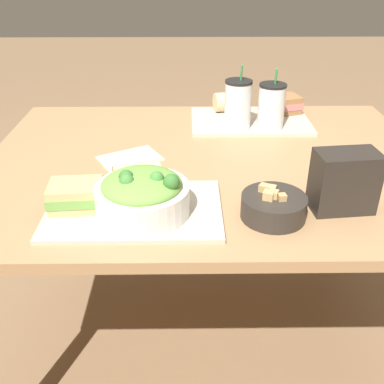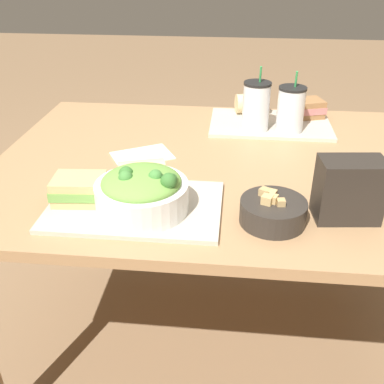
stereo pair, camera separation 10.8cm
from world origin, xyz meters
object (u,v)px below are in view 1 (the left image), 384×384
(soup_bowl, at_px, (273,206))
(napkin_folded, at_px, (130,158))
(sandwich_far, at_px, (281,105))
(drink_cup_dark, at_px, (238,106))
(salad_bowl, at_px, (143,194))
(baguette_near, at_px, (138,176))
(drink_cup_red, at_px, (271,107))
(baguette_far, at_px, (231,102))
(sandwich_near, at_px, (76,196))
(chip_bag, at_px, (344,181))

(soup_bowl, xyz_separation_m, napkin_folded, (-0.38, 0.34, -0.03))
(sandwich_far, distance_m, drink_cup_dark, 0.24)
(sandwich_far, bearing_deg, soup_bowl, -119.18)
(salad_bowl, distance_m, sandwich_far, 0.85)
(baguette_near, bearing_deg, sandwich_far, -57.13)
(drink_cup_red, xyz_separation_m, napkin_folded, (-0.46, -0.23, -0.08))
(baguette_far, height_order, napkin_folded, baguette_far)
(drink_cup_red, bearing_deg, soup_bowl, -98.49)
(soup_bowl, height_order, sandwich_near, same)
(salad_bowl, xyz_separation_m, soup_bowl, (0.31, -0.00, -0.03))
(chip_bag, distance_m, napkin_folded, 0.63)
(soup_bowl, relative_size, drink_cup_dark, 0.72)
(napkin_folded, bearing_deg, soup_bowl, -41.42)
(baguette_near, bearing_deg, soup_bowl, -128.55)
(sandwich_near, distance_m, chip_bag, 0.65)
(sandwich_near, xyz_separation_m, sandwich_far, (0.62, 0.68, 0.00))
(salad_bowl, relative_size, sandwich_far, 1.36)
(sandwich_near, height_order, drink_cup_dark, drink_cup_dark)
(baguette_far, bearing_deg, drink_cup_red, -157.55)
(baguette_far, distance_m, drink_cup_red, 0.22)
(sandwich_near, relative_size, baguette_near, 1.00)
(drink_cup_red, height_order, chip_bag, drink_cup_red)
(drink_cup_red, bearing_deg, baguette_far, 124.37)
(sandwich_far, xyz_separation_m, baguette_far, (-0.19, 0.03, 0.00))
(sandwich_near, distance_m, sandwich_far, 0.92)
(soup_bowl, bearing_deg, napkin_folded, 138.58)
(sandwich_near, bearing_deg, salad_bowl, -13.65)
(baguette_near, bearing_deg, chip_bag, -117.61)
(baguette_far, bearing_deg, napkin_folded, 127.95)
(chip_bag, bearing_deg, soup_bowl, -173.55)
(salad_bowl, xyz_separation_m, baguette_far, (0.27, 0.74, -0.02))
(soup_bowl, height_order, drink_cup_red, drink_cup_red)
(sandwich_near, height_order, baguette_far, baguette_far)
(baguette_far, relative_size, drink_cup_dark, 0.60)
(sandwich_near, distance_m, baguette_near, 0.17)
(drink_cup_dark, height_order, drink_cup_red, drink_cup_dark)
(soup_bowl, relative_size, sandwich_near, 1.14)
(drink_cup_dark, bearing_deg, sandwich_far, 39.83)
(sandwich_far, height_order, napkin_folded, sandwich_far)
(salad_bowl, height_order, drink_cup_dark, drink_cup_dark)
(napkin_folded, bearing_deg, baguette_far, 49.88)
(drink_cup_dark, relative_size, chip_bag, 1.39)
(sandwich_far, bearing_deg, salad_bowl, -140.36)
(baguette_near, relative_size, baguette_far, 1.03)
(salad_bowl, xyz_separation_m, napkin_folded, (-0.07, 0.33, -0.06))
(salad_bowl, bearing_deg, sandwich_far, 57.07)
(salad_bowl, height_order, baguette_near, salad_bowl)
(salad_bowl, distance_m, baguette_near, 0.13)
(chip_bag, height_order, napkin_folded, chip_bag)
(drink_cup_dark, distance_m, drink_cup_red, 0.12)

